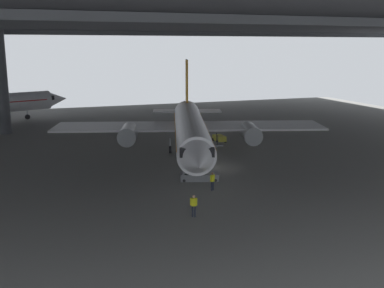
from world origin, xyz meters
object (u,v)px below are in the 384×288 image
(airplane_main, at_px, (190,129))
(crew_worker_by_stairs, at_px, (212,180))
(boarding_stairs, at_px, (200,173))
(crew_worker_near_nose, at_px, (194,204))
(baggage_tug, at_px, (219,138))

(airplane_main, distance_m, crew_worker_by_stairs, 13.36)
(boarding_stairs, height_order, crew_worker_near_nose, boarding_stairs)
(airplane_main, distance_m, crew_worker_near_nose, 19.65)
(boarding_stairs, relative_size, crew_worker_by_stairs, 2.67)
(airplane_main, relative_size, crew_worker_near_nose, 19.43)
(crew_worker_near_nose, distance_m, crew_worker_by_stairs, 6.74)
(crew_worker_by_stairs, height_order, baggage_tug, crew_worker_by_stairs)
(crew_worker_near_nose, bearing_deg, crew_worker_by_stairs, 56.08)
(airplane_main, xyz_separation_m, baggage_tug, (6.48, 6.65, -2.83))
(airplane_main, relative_size, crew_worker_by_stairs, 20.01)
(crew_worker_near_nose, height_order, crew_worker_by_stairs, crew_worker_near_nose)
(crew_worker_by_stairs, bearing_deg, baggage_tug, 65.78)
(airplane_main, distance_m, boarding_stairs, 10.04)
(boarding_stairs, bearing_deg, airplane_main, 76.66)
(airplane_main, bearing_deg, boarding_stairs, -103.34)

